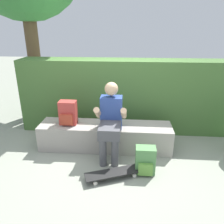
{
  "coord_description": "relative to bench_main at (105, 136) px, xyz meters",
  "views": [
    {
      "loc": [
        0.38,
        -3.1,
        1.98
      ],
      "look_at": [
        0.11,
        0.4,
        0.62
      ],
      "focal_mm": 35.64,
      "sensor_mm": 36.0,
      "label": 1
    }
  ],
  "objects": [
    {
      "name": "ground_plane",
      "position": [
        0.0,
        -0.28,
        -0.21
      ],
      "size": [
        24.0,
        24.0,
        0.0
      ],
      "primitive_type": "plane",
      "color": "gray"
    },
    {
      "name": "bench_main",
      "position": [
        0.0,
        0.0,
        0.0
      ],
      "size": [
        2.22,
        0.51,
        0.43
      ],
      "color": "#9B938B",
      "rests_on": "ground"
    },
    {
      "name": "person_skater",
      "position": [
        0.11,
        -0.22,
        0.42
      ],
      "size": [
        0.49,
        0.62,
        1.18
      ],
      "color": "#2D4793",
      "rests_on": "ground"
    },
    {
      "name": "skateboard_near_person",
      "position": [
        0.2,
        -0.82,
        -0.14
      ],
      "size": [
        0.82,
        0.48,
        0.09
      ],
      "color": "black",
      "rests_on": "ground"
    },
    {
      "name": "backpack_on_bench",
      "position": [
        -0.62,
        -0.01,
        0.41
      ],
      "size": [
        0.28,
        0.23,
        0.4
      ],
      "color": "#B23833",
      "rests_on": "bench_main"
    },
    {
      "name": "backpack_on_ground",
      "position": [
        0.64,
        -0.66,
        -0.02
      ],
      "size": [
        0.28,
        0.23,
        0.4
      ],
      "color": "#51894C",
      "rests_on": "ground"
    },
    {
      "name": "hedge_row",
      "position": [
        0.32,
        0.82,
        0.48
      ],
      "size": [
        4.07,
        0.55,
        1.4
      ],
      "color": "#426831",
      "rests_on": "ground"
    }
  ]
}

